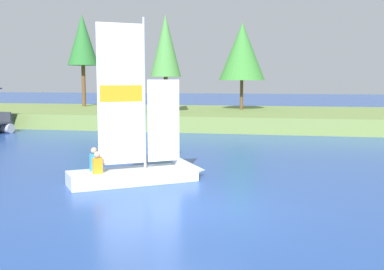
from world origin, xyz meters
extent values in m
plane|color=#234793|center=(0.00, 0.00, 0.00)|extent=(200.00, 200.00, 0.00)
cube|color=olive|center=(0.00, 23.90, 0.51)|extent=(80.00, 13.09, 1.02)
cylinder|color=brown|center=(-14.87, 26.89, 2.77)|extent=(0.33, 0.33, 3.50)
cone|color=#286B2D|center=(-14.87, 26.89, 6.66)|extent=(2.60, 2.60, 4.27)
cylinder|color=brown|center=(-6.05, 20.85, 2.27)|extent=(0.29, 0.29, 2.49)
cone|color=#47893D|center=(-6.05, 20.85, 5.65)|extent=(2.14, 2.14, 4.28)
cylinder|color=brown|center=(-1.13, 24.97, 2.15)|extent=(0.24, 0.24, 2.25)
cone|color=#387F33|center=(-1.13, 24.97, 5.42)|extent=(3.49, 3.49, 4.31)
cube|color=silver|center=(-2.52, 2.90, 0.23)|extent=(4.08, 3.34, 0.45)
cone|color=silver|center=(-0.83, 4.08, 0.23)|extent=(1.46, 1.48, 1.08)
cylinder|color=#B7B7BC|center=(-2.18, 3.13, 2.87)|extent=(0.08, 0.08, 4.84)
cube|color=white|center=(-2.81, 2.70, 2.89)|extent=(1.27, 0.89, 4.37)
cube|color=orange|center=(-2.81, 2.70, 2.90)|extent=(1.15, 0.81, 0.52)
cube|color=white|center=(-1.65, 3.50, 1.99)|extent=(0.92, 0.65, 2.68)
cylinder|color=#B7B7BC|center=(-2.81, 2.70, 0.67)|extent=(1.29, 0.92, 0.06)
cube|color=orange|center=(-3.36, 1.99, 0.69)|extent=(0.34, 0.32, 0.48)
sphere|color=tan|center=(-3.36, 1.99, 1.04)|extent=(0.20, 0.20, 0.20)
cube|color=#338CCC|center=(-3.65, 2.44, 0.72)|extent=(0.34, 0.32, 0.54)
sphere|color=tan|center=(-3.65, 2.44, 1.10)|extent=(0.20, 0.20, 0.20)
camera|label=1|loc=(2.34, -11.62, 3.34)|focal=44.67mm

